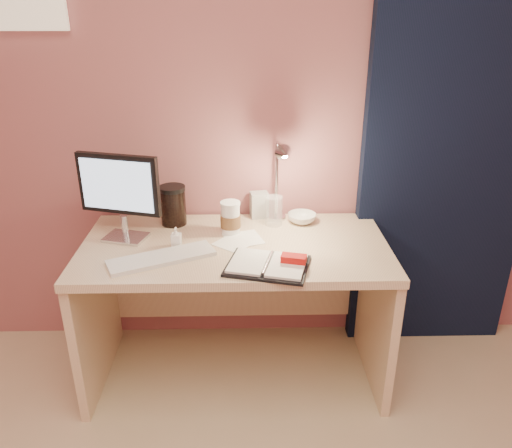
{
  "coord_description": "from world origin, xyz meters",
  "views": [
    {
      "loc": [
        0.05,
        -0.67,
        1.73
      ],
      "look_at": [
        0.1,
        1.33,
        0.85
      ],
      "focal_mm": 35.0,
      "sensor_mm": 36.0,
      "label": 1
    }
  ],
  "objects_px": {
    "lotion_bottle": "(176,237)",
    "product_box": "(259,205)",
    "coffee_cup": "(231,218)",
    "keyboard": "(162,258)",
    "bowl": "(302,218)",
    "desk": "(236,279)",
    "planner": "(270,264)",
    "dark_jar": "(173,207)",
    "clear_cup": "(274,211)",
    "monitor": "(120,189)",
    "desk_lamp": "(275,175)"
  },
  "relations": [
    {
      "from": "keyboard",
      "to": "product_box",
      "type": "height_order",
      "value": "product_box"
    },
    {
      "from": "coffee_cup",
      "to": "clear_cup",
      "type": "xyz_separation_m",
      "value": [
        0.21,
        0.09,
        0.0
      ]
    },
    {
      "from": "keyboard",
      "to": "lotion_bottle",
      "type": "distance_m",
      "value": 0.14
    },
    {
      "from": "desk",
      "to": "lotion_bottle",
      "type": "xyz_separation_m",
      "value": [
        -0.26,
        -0.09,
        0.27
      ]
    },
    {
      "from": "monitor",
      "to": "lotion_bottle",
      "type": "bearing_deg",
      "value": -3.18
    },
    {
      "from": "product_box",
      "to": "dark_jar",
      "type": "bearing_deg",
      "value": -179.09
    },
    {
      "from": "desk",
      "to": "monitor",
      "type": "bearing_deg",
      "value": -179.0
    },
    {
      "from": "bowl",
      "to": "monitor",
      "type": "bearing_deg",
      "value": -168.24
    },
    {
      "from": "coffee_cup",
      "to": "dark_jar",
      "type": "height_order",
      "value": "dark_jar"
    },
    {
      "from": "dark_jar",
      "to": "product_box",
      "type": "height_order",
      "value": "dark_jar"
    },
    {
      "from": "monitor",
      "to": "clear_cup",
      "type": "height_order",
      "value": "monitor"
    },
    {
      "from": "planner",
      "to": "bowl",
      "type": "relative_size",
      "value": 2.69
    },
    {
      "from": "lotion_bottle",
      "to": "product_box",
      "type": "bearing_deg",
      "value": 41.23
    },
    {
      "from": "keyboard",
      "to": "planner",
      "type": "xyz_separation_m",
      "value": [
        0.46,
        -0.08,
        0.0
      ]
    },
    {
      "from": "bowl",
      "to": "desk_lamp",
      "type": "bearing_deg",
      "value": -157.4
    },
    {
      "from": "monitor",
      "to": "clear_cup",
      "type": "bearing_deg",
      "value": 28.02
    },
    {
      "from": "lotion_bottle",
      "to": "product_box",
      "type": "xyz_separation_m",
      "value": [
        0.38,
        0.34,
        0.02
      ]
    },
    {
      "from": "coffee_cup",
      "to": "product_box",
      "type": "bearing_deg",
      "value": 53.32
    },
    {
      "from": "coffee_cup",
      "to": "bowl",
      "type": "xyz_separation_m",
      "value": [
        0.35,
        0.11,
        -0.05
      ]
    },
    {
      "from": "monitor",
      "to": "coffee_cup",
      "type": "bearing_deg",
      "value": 22.93
    },
    {
      "from": "lotion_bottle",
      "to": "desk_lamp",
      "type": "bearing_deg",
      "value": 23.97
    },
    {
      "from": "coffee_cup",
      "to": "lotion_bottle",
      "type": "bearing_deg",
      "value": -148.93
    },
    {
      "from": "monitor",
      "to": "lotion_bottle",
      "type": "height_order",
      "value": "monitor"
    },
    {
      "from": "product_box",
      "to": "desk",
      "type": "bearing_deg",
      "value": -125.97
    },
    {
      "from": "coffee_cup",
      "to": "product_box",
      "type": "distance_m",
      "value": 0.24
    },
    {
      "from": "planner",
      "to": "clear_cup",
      "type": "height_order",
      "value": "clear_cup"
    },
    {
      "from": "clear_cup",
      "to": "product_box",
      "type": "height_order",
      "value": "clear_cup"
    },
    {
      "from": "lotion_bottle",
      "to": "desk_lamp",
      "type": "distance_m",
      "value": 0.54
    },
    {
      "from": "monitor",
      "to": "dark_jar",
      "type": "bearing_deg",
      "value": 56.28
    },
    {
      "from": "monitor",
      "to": "dark_jar",
      "type": "xyz_separation_m",
      "value": [
        0.2,
        0.17,
        -0.16
      ]
    },
    {
      "from": "keyboard",
      "to": "coffee_cup",
      "type": "relative_size",
      "value": 2.9
    },
    {
      "from": "keyboard",
      "to": "desk_lamp",
      "type": "xyz_separation_m",
      "value": [
        0.5,
        0.33,
        0.26
      ]
    },
    {
      "from": "bowl",
      "to": "product_box",
      "type": "xyz_separation_m",
      "value": [
        -0.21,
        0.08,
        0.04
      ]
    },
    {
      "from": "keyboard",
      "to": "bowl",
      "type": "distance_m",
      "value": 0.75
    },
    {
      "from": "desk",
      "to": "product_box",
      "type": "distance_m",
      "value": 0.4
    },
    {
      "from": "coffee_cup",
      "to": "product_box",
      "type": "height_order",
      "value": "coffee_cup"
    },
    {
      "from": "desk",
      "to": "clear_cup",
      "type": "xyz_separation_m",
      "value": [
        0.19,
        0.14,
        0.3
      ]
    },
    {
      "from": "monitor",
      "to": "coffee_cup",
      "type": "xyz_separation_m",
      "value": [
        0.49,
        0.06,
        -0.17
      ]
    },
    {
      "from": "keyboard",
      "to": "product_box",
      "type": "relative_size",
      "value": 3.44
    },
    {
      "from": "planner",
      "to": "lotion_bottle",
      "type": "height_order",
      "value": "lotion_bottle"
    },
    {
      "from": "product_box",
      "to": "desk_lamp",
      "type": "relative_size",
      "value": 0.31
    },
    {
      "from": "desk_lamp",
      "to": "coffee_cup",
      "type": "bearing_deg",
      "value": -172.11
    },
    {
      "from": "product_box",
      "to": "keyboard",
      "type": "bearing_deg",
      "value": -142.25
    },
    {
      "from": "lotion_bottle",
      "to": "dark_jar",
      "type": "bearing_deg",
      "value": 99.48
    },
    {
      "from": "keyboard",
      "to": "coffee_cup",
      "type": "bearing_deg",
      "value": 18.75
    },
    {
      "from": "dark_jar",
      "to": "clear_cup",
      "type": "bearing_deg",
      "value": -2.67
    },
    {
      "from": "clear_cup",
      "to": "dark_jar",
      "type": "bearing_deg",
      "value": 177.33
    },
    {
      "from": "bowl",
      "to": "clear_cup",
      "type": "bearing_deg",
      "value": -169.94
    },
    {
      "from": "desk",
      "to": "clear_cup",
      "type": "bearing_deg",
      "value": 36.56
    },
    {
      "from": "desk_lamp",
      "to": "keyboard",
      "type": "bearing_deg",
      "value": -153.7
    }
  ]
}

